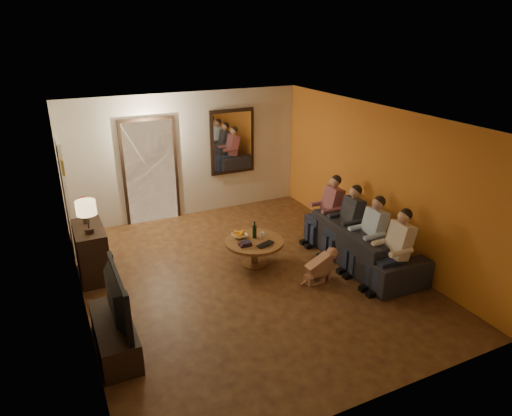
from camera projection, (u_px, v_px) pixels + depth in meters
name	position (u px, v px, depth m)	size (l,w,h in m)	color
floor	(247.00, 276.00, 7.47)	(5.00, 6.00, 0.01)	#421E11
ceiling	(246.00, 118.00, 6.50)	(5.00, 6.00, 0.01)	white
back_wall	(187.00, 156.00, 9.50)	(5.00, 0.02, 2.60)	beige
front_wall	(373.00, 302.00, 4.48)	(5.00, 0.02, 2.60)	beige
left_wall	(74.00, 232.00, 5.99)	(0.02, 6.00, 2.60)	beige
right_wall	(377.00, 180.00, 7.99)	(0.02, 6.00, 2.60)	beige
orange_accent	(376.00, 180.00, 7.98)	(0.01, 6.00, 2.60)	orange
kitchen_doorway	(151.00, 172.00, 9.26)	(1.00, 0.06, 2.10)	#FFE0A5
door_trim	(151.00, 172.00, 9.25)	(1.12, 0.04, 2.22)	black
fridge_glimpse	(163.00, 178.00, 9.42)	(0.45, 0.03, 1.70)	silver
mirror_frame	(232.00, 142.00, 9.79)	(1.00, 0.05, 1.40)	black
mirror_glass	(233.00, 142.00, 9.77)	(0.86, 0.02, 1.26)	white
white_door	(66.00, 196.00, 8.04)	(0.06, 0.85, 2.04)	white
framed_art	(62.00, 166.00, 6.89)	(0.03, 0.28, 0.24)	#B28C33
art_canvas	(63.00, 166.00, 6.89)	(0.01, 0.22, 0.18)	brown
dresser	(92.00, 252.00, 7.36)	(0.45, 0.96, 0.85)	black
table_lamp	(87.00, 217.00, 6.92)	(0.30, 0.30, 0.54)	beige
flower_vase	(84.00, 210.00, 7.31)	(0.14, 0.14, 0.44)	red
tv_stand	(115.00, 336.00, 5.72)	(0.45, 1.25, 0.42)	black
tv	(110.00, 298.00, 5.52)	(0.15, 1.18, 0.68)	black
sofa	(362.00, 242.00, 7.84)	(0.95, 2.42, 0.71)	black
person_a	(395.00, 253.00, 6.96)	(0.60, 0.40, 1.20)	tan
person_b	(370.00, 237.00, 7.46)	(0.60, 0.40, 1.20)	tan
person_c	(348.00, 224.00, 7.96)	(0.60, 0.40, 1.20)	tan
person_d	(329.00, 212.00, 8.46)	(0.60, 0.40, 1.20)	tan
dog	(320.00, 266.00, 7.24)	(0.56, 0.24, 0.56)	#AF7150
coffee_table	(254.00, 252.00, 7.78)	(1.00, 1.00, 0.45)	brown
bowl	(239.00, 236.00, 7.79)	(0.26, 0.26, 0.06)	white
oranges	(239.00, 232.00, 7.77)	(0.20, 0.20, 0.08)	orange
wine_bottle	(255.00, 229.00, 7.74)	(0.07, 0.07, 0.31)	black
wine_glass	(263.00, 235.00, 7.79)	(0.06, 0.06, 0.10)	silver
book_stack	(245.00, 244.00, 7.51)	(0.20, 0.15, 0.07)	black
laptop	(267.00, 245.00, 7.49)	(0.33, 0.21, 0.03)	black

